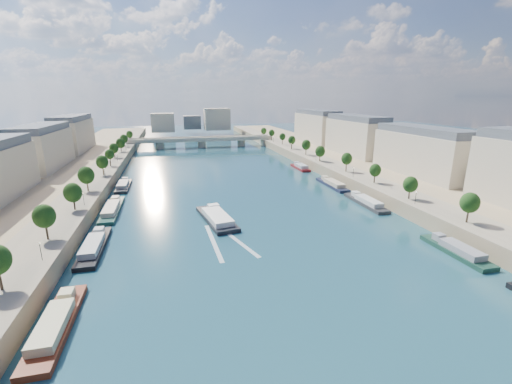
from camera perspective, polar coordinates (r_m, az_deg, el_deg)
ground at (r=153.10m, az=-4.53°, el=0.81°), size 700.00×700.00×0.00m
quay_left at (r=158.01m, az=-31.24°, el=-0.06°), size 44.00×520.00×5.00m
quay_right at (r=178.62m, az=18.89°, el=2.98°), size 44.00×520.00×5.00m
pave_left at (r=153.53m, az=-26.04°, el=1.23°), size 14.00×520.00×0.10m
pave_right at (r=170.49m, az=14.71°, el=3.62°), size 14.00×520.00×0.10m
trees_left at (r=153.92m, az=-25.41°, el=3.41°), size 4.80×268.80×8.26m
trees_right at (r=177.27m, az=12.72°, el=5.99°), size 4.80×268.80×8.26m
lamps_left at (r=142.47m, az=-25.18°, el=1.44°), size 0.36×200.36×4.28m
lamps_right at (r=172.23m, az=12.66°, el=4.80°), size 0.36×200.36×4.28m
buildings_left at (r=170.88m, az=-34.94°, el=5.23°), size 16.00×226.00×23.20m
buildings_right at (r=193.37m, az=20.62°, el=7.95°), size 16.00×226.00×23.20m
skyline at (r=367.39m, az=-9.97°, el=11.63°), size 79.00×42.00×22.00m
bridge at (r=276.69m, az=-9.05°, el=8.42°), size 112.00×12.00×8.15m
tour_barge at (r=112.34m, az=-6.57°, el=-4.32°), size 11.43×26.59×3.64m
wake at (r=97.35m, az=-5.22°, el=-8.10°), size 11.76×26.03×0.04m
moored_barges_left at (r=100.68m, az=-25.43°, el=-8.31°), size 5.00×156.52×3.60m
moored_barges_right at (r=129.21m, az=19.34°, el=-2.49°), size 5.00×161.09×3.60m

